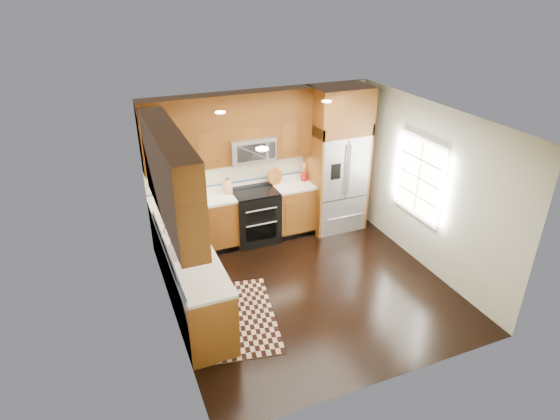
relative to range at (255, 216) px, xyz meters
name	(u,v)px	position (x,y,z in m)	size (l,w,h in m)	color
ground	(308,287)	(0.25, -1.67, -0.47)	(4.00, 4.00, 0.00)	black
wall_back	(261,163)	(0.25, 0.33, 0.83)	(4.00, 0.02, 2.60)	beige
wall_left	(166,238)	(-1.75, -1.67, 0.83)	(0.02, 4.00, 2.60)	beige
wall_right	(428,188)	(2.25, -1.67, 0.83)	(0.02, 4.00, 2.60)	beige
window	(419,178)	(2.23, -1.47, 0.93)	(0.04, 1.10, 1.30)	white
base_cabinets	(212,249)	(-0.98, -0.77, -0.02)	(2.85, 3.00, 0.90)	brown
countertop	(217,217)	(-0.84, -0.65, 0.45)	(2.86, 3.01, 0.04)	beige
upper_cabinets	(207,148)	(-0.90, -0.58, 1.56)	(2.85, 3.00, 1.15)	brown
range	(255,216)	(0.00, 0.00, 0.00)	(0.76, 0.67, 0.95)	black
microwave	(251,149)	(0.00, 0.13, 1.19)	(0.76, 0.40, 0.42)	#B2B2B7
refrigerator	(337,160)	(1.55, -0.04, 0.83)	(0.98, 0.75, 2.60)	#B2B2B7
sink_faucet	(186,246)	(-1.48, -1.44, 0.52)	(0.54, 0.44, 0.37)	#B2B2B7
rug	(238,317)	(-0.95, -1.93, -0.46)	(0.99, 1.64, 0.01)	black
knife_block	(227,187)	(-0.44, 0.12, 0.58)	(0.13, 0.16, 0.28)	tan
utensil_crock	(304,174)	(0.98, 0.11, 0.59)	(0.15, 0.15, 0.33)	#9E1313
cutting_board	(275,183)	(0.44, 0.16, 0.48)	(0.30, 0.30, 0.02)	brown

